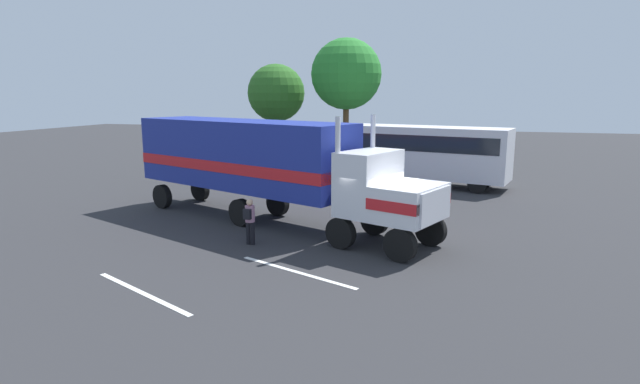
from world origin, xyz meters
The scene contains 9 objects.
ground_plane centered at (0.00, 0.00, 0.00)m, with size 120.00×120.00×0.00m, color #2D2D30.
lane_stripe_near centered at (-1.94, -3.50, 0.01)m, with size 4.40×0.16×0.01m, color silver.
lane_stripe_mid centered at (-5.39, -6.17, 0.01)m, with size 4.40×0.16×0.01m, color silver.
semi_truck centered at (-5.33, 1.98, 2.52)m, with size 14.06×7.61×4.50m.
person_bystander centered at (-4.42, -1.28, 0.89)m, with size 0.34×0.46×1.63m.
parked_bus centered at (-0.27, 12.81, 2.07)m, with size 11.29×5.08×3.40m.
parked_car centered at (-12.98, 11.24, 0.81)m, with size 4.72×3.71×1.57m.
tree_left centered at (-11.68, 20.32, 5.31)m, with size 4.45×4.45×7.56m.
tree_center centered at (-6.02, 20.11, 6.68)m, with size 5.23×5.23×9.32m.
Camera 1 is at (2.69, -16.95, 5.21)m, focal length 28.12 mm.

